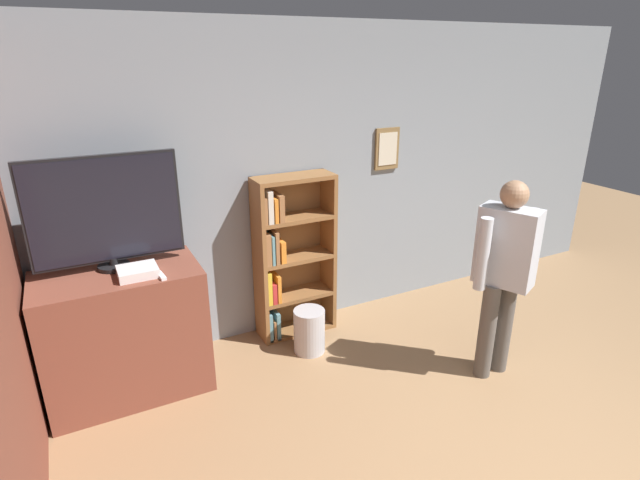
# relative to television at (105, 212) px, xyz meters

# --- Properties ---
(wall_back) EXTENTS (7.07, 0.09, 2.70)m
(wall_back) POSITION_rel_television_xyz_m (1.94, 0.32, -0.05)
(wall_back) COLOR gray
(wall_back) RESTS_ON ground_plane
(tv_ledge) EXTENTS (1.13, 0.62, 0.98)m
(tv_ledge) POSITION_rel_television_xyz_m (0.00, -0.09, -0.91)
(tv_ledge) COLOR brown
(tv_ledge) RESTS_ON ground_plane
(television) EXTENTS (1.01, 0.22, 0.82)m
(television) POSITION_rel_television_xyz_m (0.00, 0.00, 0.00)
(television) COLOR black
(television) RESTS_ON tv_ledge
(game_console) EXTENTS (0.26, 0.22, 0.06)m
(game_console) POSITION_rel_television_xyz_m (0.13, -0.22, -0.39)
(game_console) COLOR white
(game_console) RESTS_ON tv_ledge
(remote_loose) EXTENTS (0.05, 0.14, 0.02)m
(remote_loose) POSITION_rel_television_xyz_m (0.27, -0.31, -0.41)
(remote_loose) COLOR white
(remote_loose) RESTS_ON tv_ledge
(bookshelf) EXTENTS (0.70, 0.28, 1.47)m
(bookshelf) POSITION_rel_television_xyz_m (1.42, 0.14, -0.66)
(bookshelf) COLOR brown
(bookshelf) RESTS_ON ground_plane
(person) EXTENTS (0.56, 0.47, 1.59)m
(person) POSITION_rel_television_xyz_m (2.61, -1.18, -0.47)
(person) COLOR #56514C
(person) RESTS_ON ground_plane
(waste_bin) EXTENTS (0.27, 0.27, 0.39)m
(waste_bin) POSITION_rel_television_xyz_m (1.44, -0.24, -1.21)
(waste_bin) COLOR #B7B7BC
(waste_bin) RESTS_ON ground_plane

